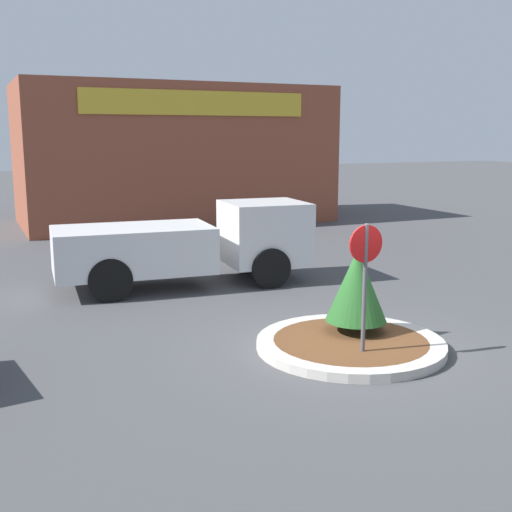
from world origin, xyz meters
name	(u,v)px	position (x,y,z in m)	size (l,w,h in m)	color
ground_plane	(350,349)	(0.00, 0.00, 0.00)	(120.00, 120.00, 0.00)	#474749
traffic_island	(350,344)	(0.00, 0.00, 0.08)	(3.25, 3.25, 0.16)	#BCB7AD
stop_sign	(365,269)	(-0.14, -0.58, 1.53)	(0.61, 0.07, 2.26)	#4C4C51
island_shrub	(357,285)	(0.34, 0.37, 1.02)	(1.09, 1.09, 1.51)	brown
utility_truck	(191,243)	(-0.97, 5.63, 1.04)	(6.24, 2.49, 1.98)	silver
storefront_building	(174,155)	(2.28, 17.23, 2.80)	(12.45, 6.07, 5.59)	brown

